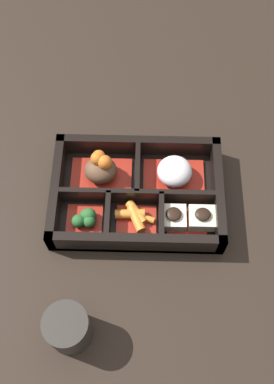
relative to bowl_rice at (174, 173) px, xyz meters
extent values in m
plane|color=black|center=(-0.06, -0.04, -0.03)|extent=(3.00, 3.00, 0.00)
cube|color=black|center=(-0.06, -0.04, -0.02)|extent=(0.28, 0.19, 0.01)
cube|color=black|center=(-0.06, -0.12, -0.01)|extent=(0.28, 0.01, 0.05)
cube|color=black|center=(-0.06, 0.05, -0.01)|extent=(0.28, 0.01, 0.05)
cube|color=black|center=(-0.19, -0.04, -0.01)|extent=(0.01, 0.19, 0.05)
cube|color=black|center=(0.07, -0.04, -0.01)|extent=(0.01, 0.19, 0.05)
cube|color=black|center=(-0.06, -0.04, -0.01)|extent=(0.25, 0.01, 0.05)
cube|color=black|center=(-0.11, -0.08, -0.01)|extent=(0.01, 0.07, 0.05)
cube|color=black|center=(-0.02, -0.08, -0.01)|extent=(0.01, 0.07, 0.05)
cube|color=black|center=(-0.06, 0.00, -0.01)|extent=(0.01, 0.09, 0.05)
cube|color=maroon|center=(-0.12, 0.00, -0.02)|extent=(0.10, 0.07, 0.01)
ellipsoid|color=brown|center=(-0.12, 0.00, 0.00)|extent=(0.05, 0.05, 0.04)
sphere|color=#D1661E|center=(-0.13, 0.01, 0.03)|extent=(0.02, 0.02, 0.02)
sphere|color=#D1661E|center=(-0.13, 0.01, 0.03)|extent=(0.02, 0.02, 0.02)
sphere|color=#D1661E|center=(-0.11, 0.00, 0.03)|extent=(0.02, 0.02, 0.02)
cube|color=maroon|center=(0.00, 0.00, -0.02)|extent=(0.10, 0.07, 0.01)
ellipsoid|color=silver|center=(0.00, 0.00, 0.00)|extent=(0.06, 0.06, 0.04)
cube|color=maroon|center=(-0.15, -0.08, -0.02)|extent=(0.06, 0.05, 0.01)
sphere|color=#265B28|center=(-0.15, -0.09, 0.00)|extent=(0.02, 0.02, 0.02)
sphere|color=#265B28|center=(-0.14, -0.09, 0.00)|extent=(0.02, 0.02, 0.02)
sphere|color=#265B28|center=(-0.14, -0.08, 0.00)|extent=(0.02, 0.02, 0.02)
sphere|color=#265B28|center=(-0.14, -0.08, 0.00)|extent=(0.02, 0.02, 0.02)
cube|color=maroon|center=(-0.06, -0.08, -0.02)|extent=(0.06, 0.05, 0.01)
cylinder|color=orange|center=(-0.07, -0.07, -0.01)|extent=(0.05, 0.02, 0.02)
cylinder|color=orange|center=(-0.06, -0.08, -0.01)|extent=(0.03, 0.05, 0.02)
cylinder|color=orange|center=(-0.05, -0.08, -0.01)|extent=(0.04, 0.02, 0.01)
cylinder|color=orange|center=(-0.07, -0.07, -0.01)|extent=(0.04, 0.04, 0.01)
cube|color=maroon|center=(0.02, -0.08, -0.02)|extent=(0.06, 0.05, 0.01)
cube|color=beige|center=(0.00, -0.08, 0.00)|extent=(0.04, 0.04, 0.02)
ellipsoid|color=black|center=(0.00, -0.08, 0.01)|extent=(0.02, 0.02, 0.01)
cube|color=beige|center=(0.04, -0.08, 0.00)|extent=(0.04, 0.04, 0.02)
ellipsoid|color=black|center=(0.04, -0.08, 0.01)|extent=(0.03, 0.02, 0.01)
cylinder|color=#2D2823|center=(-0.15, -0.26, 0.01)|extent=(0.06, 0.06, 0.07)
cylinder|color=#597A38|center=(-0.15, -0.26, 0.04)|extent=(0.05, 0.05, 0.01)
camera|label=1|loc=(-0.05, -0.37, 0.65)|focal=42.00mm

